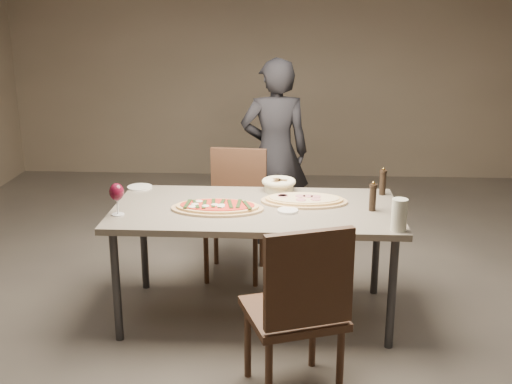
# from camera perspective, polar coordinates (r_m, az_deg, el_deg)

# --- Properties ---
(room) EXTENTS (7.00, 7.00, 7.00)m
(room) POSITION_cam_1_polar(r_m,az_deg,el_deg) (3.89, 0.00, 7.78)
(room) COLOR #615B54
(room) RESTS_ON ground
(dining_table) EXTENTS (1.80, 0.90, 0.75)m
(dining_table) POSITION_cam_1_polar(r_m,az_deg,el_deg) (4.06, 0.00, -2.12)
(dining_table) COLOR slate
(dining_table) RESTS_ON ground
(zucchini_pizza) EXTENTS (0.58, 0.32, 0.05)m
(zucchini_pizza) POSITION_cam_1_polar(r_m,az_deg,el_deg) (4.00, -3.49, -1.35)
(zucchini_pizza) COLOR tan
(zucchini_pizza) RESTS_ON dining_table
(ham_pizza) EXTENTS (0.56, 0.31, 0.04)m
(ham_pizza) POSITION_cam_1_polar(r_m,az_deg,el_deg) (4.14, 4.30, -0.72)
(ham_pizza) COLOR tan
(ham_pizza) RESTS_ON dining_table
(bread_basket) EXTENTS (0.23, 0.23, 0.08)m
(bread_basket) POSITION_cam_1_polar(r_m,az_deg,el_deg) (4.37, 2.04, 0.73)
(bread_basket) COLOR beige
(bread_basket) RESTS_ON dining_table
(oil_dish) EXTENTS (0.13, 0.13, 0.01)m
(oil_dish) POSITION_cam_1_polar(r_m,az_deg,el_deg) (3.96, 2.84, -1.67)
(oil_dish) COLOR white
(oil_dish) RESTS_ON dining_table
(pepper_mill_left) EXTENTS (0.05, 0.05, 0.19)m
(pepper_mill_left) POSITION_cam_1_polar(r_m,az_deg,el_deg) (4.02, 10.34, -0.43)
(pepper_mill_left) COLOR black
(pepper_mill_left) RESTS_ON dining_table
(pepper_mill_right) EXTENTS (0.05, 0.05, 0.19)m
(pepper_mill_right) POSITION_cam_1_polar(r_m,az_deg,el_deg) (4.35, 11.20, 0.88)
(pepper_mill_right) COLOR black
(pepper_mill_right) RESTS_ON dining_table
(carafe) EXTENTS (0.09, 0.09, 0.19)m
(carafe) POSITION_cam_1_polar(r_m,az_deg,el_deg) (3.70, 12.61, -2.00)
(carafe) COLOR silver
(carafe) RESTS_ON dining_table
(wine_glass) EXTENTS (0.09, 0.09, 0.20)m
(wine_glass) POSITION_cam_1_polar(r_m,az_deg,el_deg) (3.95, -12.28, -0.09)
(wine_glass) COLOR silver
(wine_glass) RESTS_ON dining_table
(side_plate) EXTENTS (0.17, 0.17, 0.01)m
(side_plate) POSITION_cam_1_polar(r_m,az_deg,el_deg) (4.52, -10.30, 0.43)
(side_plate) COLOR white
(side_plate) RESTS_ON dining_table
(chair_near) EXTENTS (0.59, 0.59, 0.98)m
(chair_near) POSITION_cam_1_polar(r_m,az_deg,el_deg) (3.26, 3.89, -9.92)
(chair_near) COLOR #422A1B
(chair_near) RESTS_ON ground
(chair_far) EXTENTS (0.48, 0.48, 0.93)m
(chair_far) POSITION_cam_1_polar(r_m,az_deg,el_deg) (4.81, -1.75, -1.18)
(chair_far) COLOR #422A1B
(chair_far) RESTS_ON ground
(diner) EXTENTS (0.62, 0.45, 1.56)m
(diner) POSITION_cam_1_polar(r_m,az_deg,el_deg) (5.33, 1.70, 3.50)
(diner) COLOR black
(diner) RESTS_ON ground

